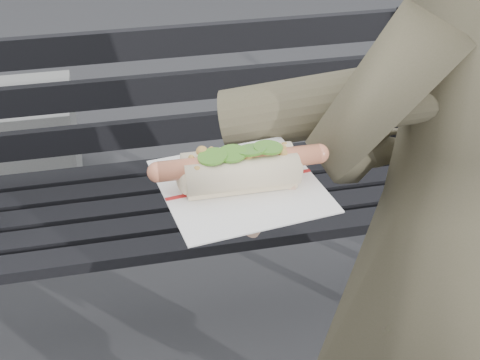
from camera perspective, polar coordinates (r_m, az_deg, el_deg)
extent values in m
cylinder|color=black|center=(1.96, 15.72, -8.08)|extent=(0.04, 0.04, 0.45)
cylinder|color=black|center=(2.20, 11.93, -2.45)|extent=(0.04, 0.04, 0.45)
cube|color=black|center=(1.62, -4.51, -5.56)|extent=(1.50, 0.07, 0.03)
cube|color=black|center=(1.69, -4.96, -3.70)|extent=(1.50, 0.07, 0.03)
cube|color=black|center=(1.77, -5.37, -1.98)|extent=(1.50, 0.07, 0.03)
cube|color=black|center=(1.84, -5.75, -0.41)|extent=(1.50, 0.07, 0.03)
cube|color=black|center=(1.91, -6.10, 1.04)|extent=(1.50, 0.07, 0.03)
cube|color=black|center=(1.99, 13.17, 8.36)|extent=(0.04, 0.03, 0.42)
cube|color=black|center=(1.89, -6.40, 4.22)|extent=(1.50, 0.02, 0.08)
cube|color=black|center=(1.83, -6.65, 7.79)|extent=(1.50, 0.02, 0.08)
cube|color=black|center=(1.78, -6.92, 11.57)|extent=(1.50, 0.02, 0.08)
imported|color=#4D4A33|center=(1.17, 17.07, -4.74)|extent=(0.65, 0.51, 1.57)
cylinder|color=#4D4A33|center=(0.96, 13.53, 7.20)|extent=(0.51, 0.23, 0.19)
cylinder|color=#D8A384|center=(0.85, 2.50, -0.46)|extent=(0.09, 0.08, 0.07)
ellipsoid|color=#D8A384|center=(0.83, 0.00, -1.44)|extent=(0.10, 0.11, 0.03)
cylinder|color=#D8A384|center=(0.80, -3.40, -2.98)|extent=(0.05, 0.02, 0.02)
cylinder|color=#D8A384|center=(0.82, -3.63, -2.17)|extent=(0.05, 0.02, 0.02)
cylinder|color=#D8A384|center=(0.83, -3.85, -1.40)|extent=(0.05, 0.02, 0.02)
cylinder|color=#D8A384|center=(0.85, -4.06, -0.65)|extent=(0.05, 0.02, 0.02)
cylinder|color=#D8A384|center=(0.79, 1.56, -3.44)|extent=(0.04, 0.05, 0.02)
cube|color=white|center=(0.82, 0.00, -0.47)|extent=(0.21, 0.21, 0.00)
cube|color=#B21E1E|center=(0.82, 0.00, -0.37)|extent=(0.19, 0.03, 0.00)
cylinder|color=#DA7954|center=(0.81, 0.00, 1.49)|extent=(0.20, 0.03, 0.02)
sphere|color=#DA7954|center=(0.79, -7.06, 0.68)|extent=(0.03, 0.03, 0.02)
sphere|color=#DA7954|center=(0.83, 6.76, 2.25)|extent=(0.02, 0.03, 0.02)
sphere|color=#9E6B2D|center=(0.79, -1.32, 1.70)|extent=(0.01, 0.01, 0.01)
sphere|color=#9E6B2D|center=(0.82, 3.49, 2.81)|extent=(0.01, 0.01, 0.01)
sphere|color=#9E6B2D|center=(0.81, -2.46, 2.61)|extent=(0.01, 0.01, 0.01)
sphere|color=#9E6B2D|center=(0.81, 3.97, 1.87)|extent=(0.01, 0.01, 0.01)
sphere|color=#9E6B2D|center=(0.81, -1.64, 2.40)|extent=(0.01, 0.01, 0.01)
sphere|color=#9E6B2D|center=(0.81, 1.65, 1.82)|extent=(0.01, 0.01, 0.01)
sphere|color=#9E6B2D|center=(0.78, -3.99, 0.69)|extent=(0.01, 0.01, 0.01)
sphere|color=#9E6B2D|center=(0.81, -2.60, 1.80)|extent=(0.01, 0.01, 0.01)
sphere|color=#9E6B2D|center=(0.81, 1.23, 2.38)|extent=(0.01, 0.01, 0.01)
sphere|color=#9E6B2D|center=(0.81, -3.99, 1.64)|extent=(0.01, 0.01, 0.01)
sphere|color=#9E6B2D|center=(0.83, 3.83, 2.98)|extent=(0.01, 0.01, 0.01)
sphere|color=#9E6B2D|center=(0.80, -4.19, 1.93)|extent=(0.01, 0.01, 0.01)
sphere|color=#9E6B2D|center=(0.80, -0.07, 1.58)|extent=(0.01, 0.01, 0.01)
sphere|color=#9E6B2D|center=(0.81, 3.69, 2.31)|extent=(0.01, 0.01, 0.01)
sphere|color=#9E6B2D|center=(0.78, -3.69, 0.91)|extent=(0.01, 0.01, 0.01)
sphere|color=#9E6B2D|center=(0.82, 3.64, 2.39)|extent=(0.01, 0.01, 0.01)
sphere|color=#9E6B2D|center=(0.82, 3.75, 2.72)|extent=(0.01, 0.01, 0.01)
sphere|color=#9E6B2D|center=(0.80, -0.22, 1.87)|extent=(0.01, 0.01, 0.01)
sphere|color=#9E6B2D|center=(0.82, 1.37, 2.14)|extent=(0.01, 0.01, 0.01)
sphere|color=#9E6B2D|center=(0.82, 3.18, 2.36)|extent=(0.01, 0.01, 0.01)
sphere|color=#9E6B2D|center=(0.81, 0.14, 2.05)|extent=(0.01, 0.01, 0.01)
sphere|color=#9E6B2D|center=(0.80, 0.67, 1.85)|extent=(0.01, 0.01, 0.01)
sphere|color=#9E6B2D|center=(0.81, -3.27, 2.42)|extent=(0.01, 0.01, 0.01)
sphere|color=#9E6B2D|center=(0.81, 1.47, 1.98)|extent=(0.01, 0.01, 0.01)
cylinder|color=#4B8C26|center=(0.79, -2.36, 2.01)|extent=(0.04, 0.04, 0.01)
cylinder|color=#4B8C26|center=(0.80, -0.69, 2.28)|extent=(0.04, 0.04, 0.01)
cylinder|color=#4B8C26|center=(0.80, 0.99, 2.59)|extent=(0.04, 0.04, 0.01)
cylinder|color=#4B8C26|center=(0.81, 2.43, 2.80)|extent=(0.04, 0.04, 0.01)
cube|color=brown|center=(2.66, 17.89, -2.39)|extent=(0.08, 0.07, 0.00)
cube|color=brown|center=(3.20, 11.57, 5.00)|extent=(0.07, 0.05, 0.00)
cube|color=brown|center=(3.36, 0.34, 7.10)|extent=(0.10, 0.09, 0.00)
cube|color=brown|center=(2.43, 17.19, -6.00)|extent=(0.04, 0.05, 0.00)
cube|color=brown|center=(2.42, -2.89, -4.44)|extent=(0.07, 0.06, 0.00)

